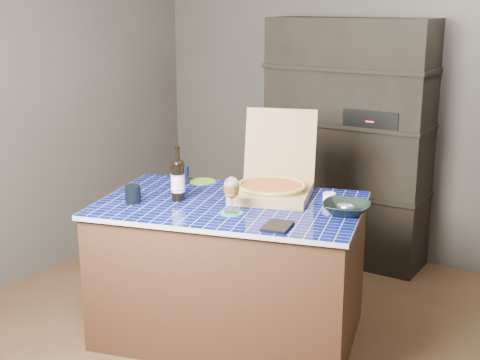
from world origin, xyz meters
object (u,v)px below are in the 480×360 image
Objects in this scene: bowl at (346,208)px; wine_glass at (231,188)px; kitchen_island at (230,269)px; dvd_case at (277,226)px; pizza_box at (273,185)px; mead_bottle at (178,179)px.

wine_glass is at bearing -148.21° from bowl.
dvd_case is (0.44, -0.23, 0.41)m from kitchen_island.
pizza_box is at bearing 109.89° from dvd_case.
wine_glass reaches higher than bowl.
wine_glass is 0.63m from bowl.
bowl is (0.50, -0.08, -0.04)m from pizza_box.
mead_bottle is 1.71× the size of dvd_case.
bowl is at bearing -28.22° from pizza_box.
kitchen_island is 0.55m from pizza_box.
wine_glass is 0.78× the size of bowl.
kitchen_island is 5.35× the size of mead_bottle.
pizza_box is at bearing 46.28° from kitchen_island.
mead_bottle is 0.40m from wine_glass.
pizza_box reaches higher than mead_bottle.
kitchen_island is 0.79m from bowl.
pizza_box reaches higher than bowl.
mead_bottle is 0.97m from bowl.
bowl is at bearing -0.83° from kitchen_island.
wine_glass is at bearing -7.62° from mead_bottle.
wine_glass is at bearing -70.01° from kitchen_island.
mead_bottle reaches higher than wine_glass.
dvd_case is 0.71× the size of bowl.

